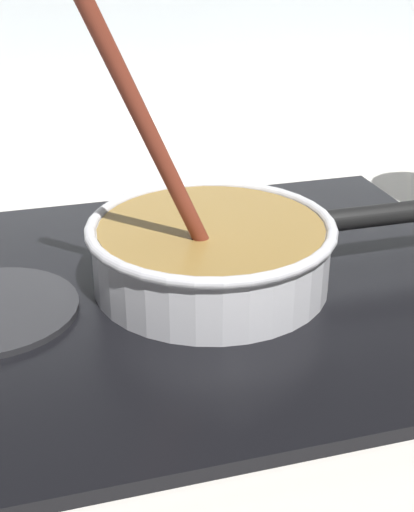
# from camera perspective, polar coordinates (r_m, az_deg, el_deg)

# --- Properties ---
(ground) EXTENTS (2.40, 1.60, 0.04)m
(ground) POSITION_cam_1_polar(r_m,az_deg,el_deg) (0.62, 2.69, -8.65)
(ground) COLOR beige
(hob_plate) EXTENTS (0.56, 0.48, 0.01)m
(hob_plate) POSITION_cam_1_polar(r_m,az_deg,el_deg) (0.68, 0.00, -2.68)
(hob_plate) COLOR black
(hob_plate) RESTS_ON ground
(burner_ring) EXTENTS (0.18, 0.18, 0.01)m
(burner_ring) POSITION_cam_1_polar(r_m,az_deg,el_deg) (0.68, 0.00, -1.94)
(burner_ring) COLOR #592D0C
(burner_ring) RESTS_ON hob_plate
(cooking_pan) EXTENTS (0.39, 0.23, 0.28)m
(cooking_pan) POSITION_cam_1_polar(r_m,az_deg,el_deg) (0.67, 0.16, 0.47)
(cooking_pan) COLOR silver
(cooking_pan) RESTS_ON hob_plate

